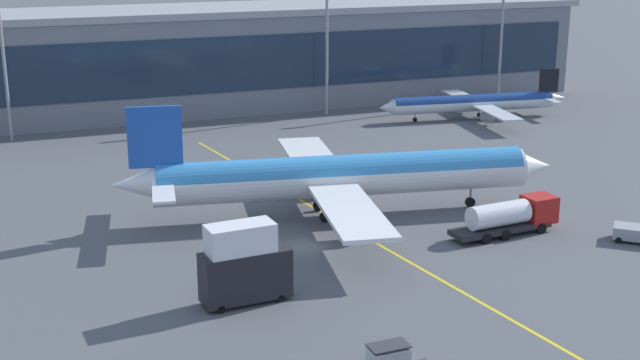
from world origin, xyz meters
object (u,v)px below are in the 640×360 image
at_px(fuel_tanker, 511,216).
at_px(baggage_cart_1, 388,355).
at_px(catering_lift, 244,264).
at_px(pushback_tug, 636,233).
at_px(commuter_jet_far, 474,103).
at_px(main_airliner, 341,176).

distance_m(fuel_tanker, baggage_cart_1, 28.54).
distance_m(catering_lift, pushback_tug, 36.92).
height_order(fuel_tanker, commuter_jet_far, commuter_jet_far).
relative_size(main_airliner, fuel_tanker, 4.01).
bearing_deg(fuel_tanker, main_airliner, 139.54).
distance_m(main_airliner, fuel_tanker, 16.78).
bearing_deg(main_airliner, pushback_tug, -37.02).
height_order(baggage_cart_1, commuter_jet_far, commuter_jet_far).
relative_size(main_airliner, commuter_jet_far, 1.49).
xyz_separation_m(pushback_tug, baggage_cart_1, (-31.02, -12.80, -0.07)).
bearing_deg(pushback_tug, catering_lift, 179.71).
bearing_deg(pushback_tug, baggage_cart_1, -157.57).
bearing_deg(fuel_tanker, commuter_jet_far, 62.76).
bearing_deg(main_airliner, commuter_jet_far, 43.74).
relative_size(pushback_tug, commuter_jet_far, 0.15).
bearing_deg(pushback_tug, main_airliner, 142.98).
bearing_deg(catering_lift, fuel_tanker, 11.78).
relative_size(main_airliner, baggage_cart_1, 16.44).
xyz_separation_m(main_airliner, commuter_jet_far, (35.85, 34.31, -1.66)).
bearing_deg(fuel_tanker, catering_lift, -168.22).
height_order(catering_lift, pushback_tug, catering_lift).
xyz_separation_m(fuel_tanker, catering_lift, (-27.38, -5.71, 1.32)).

